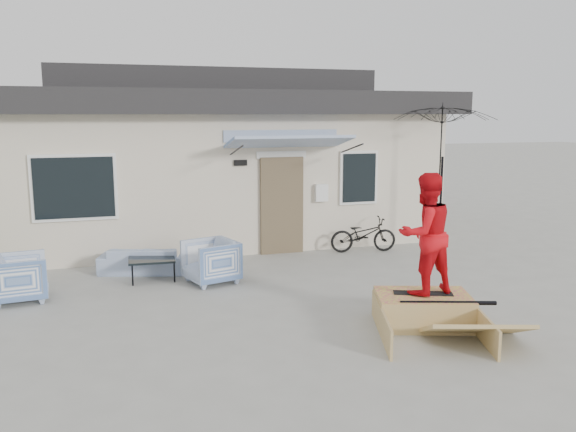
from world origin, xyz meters
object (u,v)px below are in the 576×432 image
object	(u,v)px
coffee_table	(152,268)
bicycle	(363,231)
skateboard	(423,292)
armchair_right	(211,259)
skate_ramp	(423,310)
skater	(425,231)
armchair_left	(20,275)
patio_umbrella	(442,173)
loveseat	(145,255)

from	to	relation	value
coffee_table	bicycle	distance (m)	4.71
coffee_table	skateboard	world-z (taller)	skateboard
armchair_right	skateboard	size ratio (longest dim) A/B	1.02
coffee_table	skate_ramp	world-z (taller)	skate_ramp
coffee_table	skateboard	distance (m)	5.07
bicycle	skater	world-z (taller)	skater
skateboard	skater	xyz separation A→B (m)	(0.00, -0.00, 0.90)
armchair_right	bicycle	bearing A→B (deg)	94.95
armchair_left	coffee_table	size ratio (longest dim) A/B	1.03
armchair_right	bicycle	distance (m)	3.89
patio_umbrella	armchair_right	bearing A→B (deg)	-170.31
loveseat	bicycle	distance (m)	4.72
armchair_left	bicycle	bearing A→B (deg)	-84.02
coffee_table	armchair_left	bearing A→B (deg)	-162.09
loveseat	skateboard	bearing A→B (deg)	148.39
loveseat	armchair_right	xyz separation A→B (m)	(1.08, -1.08, 0.10)
loveseat	armchair_right	size ratio (longest dim) A/B	1.97
loveseat	patio_umbrella	size ratio (longest dim) A/B	0.63
loveseat	skater	size ratio (longest dim) A/B	0.97
coffee_table	skater	xyz separation A→B (m)	(3.55, -3.61, 1.16)
bicycle	loveseat	bearing A→B (deg)	102.57
coffee_table	skateboard	bearing A→B (deg)	-45.51
loveseat	patio_umbrella	xyz separation A→B (m)	(6.31, -0.19, 1.42)
skateboard	coffee_table	bearing A→B (deg)	157.24
patio_umbrella	skate_ramp	size ratio (longest dim) A/B	1.52
armchair_left	bicycle	world-z (taller)	bicycle
armchair_left	skater	world-z (taller)	skater
loveseat	skater	bearing A→B (deg)	148.39
skateboard	armchair_right	bearing A→B (deg)	152.90
skater	bicycle	bearing A→B (deg)	-110.75
skate_ramp	skater	bearing A→B (deg)	90.00
coffee_table	bicycle	world-z (taller)	bicycle
bicycle	skater	bearing A→B (deg)	175.00
skateboard	skate_ramp	bearing A→B (deg)	-85.46
armchair_left	patio_umbrella	distance (m)	8.54
bicycle	skateboard	bearing A→B (deg)	175.00
loveseat	coffee_table	bearing A→B (deg)	116.20
skater	skate_ramp	bearing A→B (deg)	64.85
coffee_table	skate_ramp	size ratio (longest dim) A/B	0.47
skate_ramp	armchair_right	bearing A→B (deg)	147.82
loveseat	skate_ramp	xyz separation A→B (m)	(3.61, -4.14, -0.11)
coffee_table	skater	world-z (taller)	skater
patio_umbrella	skate_ramp	world-z (taller)	patio_umbrella
loveseat	skateboard	world-z (taller)	loveseat
armchair_right	skater	distance (m)	4.06
loveseat	skateboard	distance (m)	5.48
coffee_table	patio_umbrella	size ratio (longest dim) A/B	0.31
skater	armchair_right	bearing A→B (deg)	-56.78
bicycle	skate_ramp	distance (m)	4.59
armchair_left	skater	bearing A→B (deg)	-123.58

